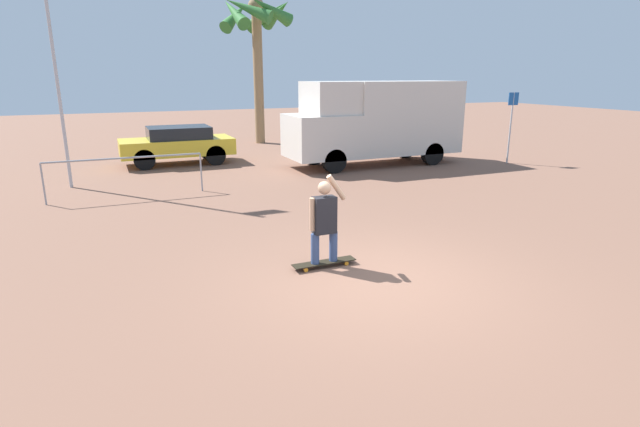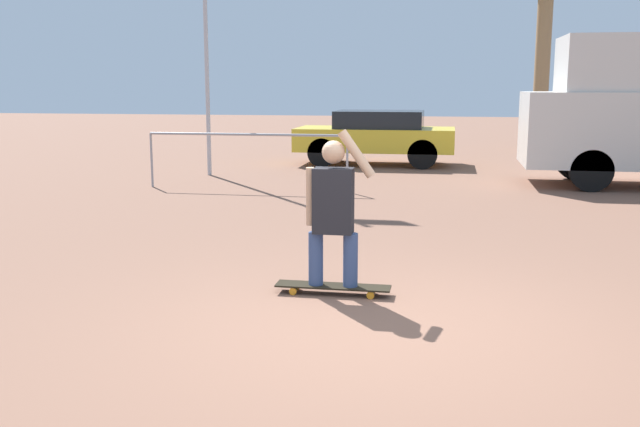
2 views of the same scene
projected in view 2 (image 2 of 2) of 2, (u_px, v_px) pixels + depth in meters
The scene contains 5 objects.
ground_plane at pixel (376, 328), 5.90m from camera, with size 80.00×80.00×0.00m, color brown.
skateboard at pixel (333, 287), 6.83m from camera, with size 1.10×0.22×0.09m.
person_skateboarder at pixel (333, 206), 6.69m from camera, with size 0.66×0.22×1.49m.
parked_car_yellow at pixel (376, 135), 17.77m from camera, with size 3.90×1.76×1.34m.
plaza_railing_segment at pixel (247, 143), 13.51m from camera, with size 3.91×0.05×1.08m.
Camera 2 is at (0.55, -5.62, 1.98)m, focal length 40.00 mm.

